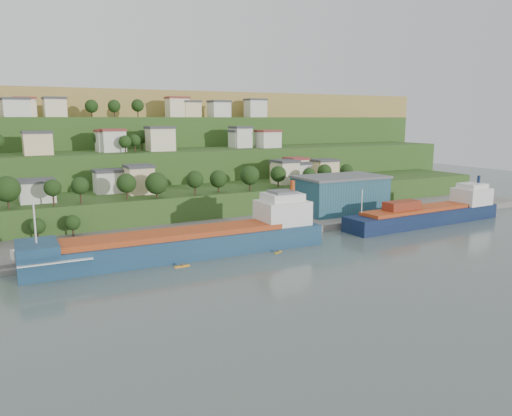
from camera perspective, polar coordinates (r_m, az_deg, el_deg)
ground at (r=126.29m, az=-0.33°, el=-5.66°), size 500.00×500.00×0.00m
quay at (r=159.44m, az=1.25°, el=-2.29°), size 220.00×26.00×4.00m
pebble_beach at (r=133.63m, az=-26.61°, el=-5.88°), size 40.00×18.00×2.40m
hillside at (r=283.76m, az=-16.66°, el=2.82°), size 360.00×210.64×96.00m
cargo_ship_near at (r=128.59m, az=-7.31°, el=-4.01°), size 76.66×13.95×19.64m
cargo_ship_far at (r=175.77m, az=19.19°, el=-0.81°), size 62.20×12.42×16.81m
warehouse at (r=177.61m, az=9.57°, el=1.62°), size 31.40×19.66×12.80m
caravan at (r=130.70m, az=-24.76°, el=-4.85°), size 6.86×4.15×2.99m
dinghy at (r=133.67m, az=-20.82°, el=-4.71°), size 4.87×2.74×0.92m
kayak_orange at (r=119.73m, az=-8.45°, el=-6.53°), size 3.68×0.72×0.92m
kayak_yellow at (r=130.72m, az=2.54°, el=-5.01°), size 2.95×1.75×0.75m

